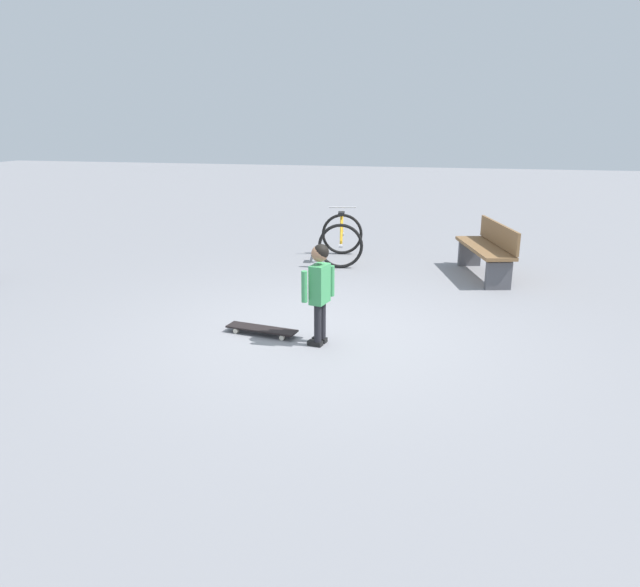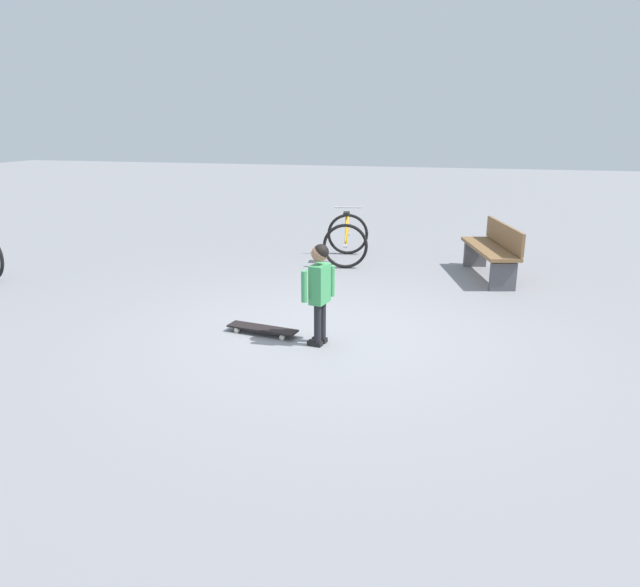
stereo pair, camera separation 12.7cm
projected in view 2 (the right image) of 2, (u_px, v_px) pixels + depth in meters
The scene contains 5 objects.
ground_plane at pixel (328, 332), 6.37m from camera, with size 50.00×50.00×0.00m, color gray.
child_person at pixel (320, 283), 5.84m from camera, with size 0.28×0.33×1.06m.
skateboard at pixel (262, 329), 6.30m from camera, with size 0.82×0.31×0.07m.
bicycle_near at pixel (347, 238), 9.55m from camera, with size 0.88×1.18×0.85m.
street_bench at pixel (493, 250), 8.50m from camera, with size 0.85×1.66×0.80m.
Camera 2 is at (-1.44, 5.81, 2.21)m, focal length 32.54 mm.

